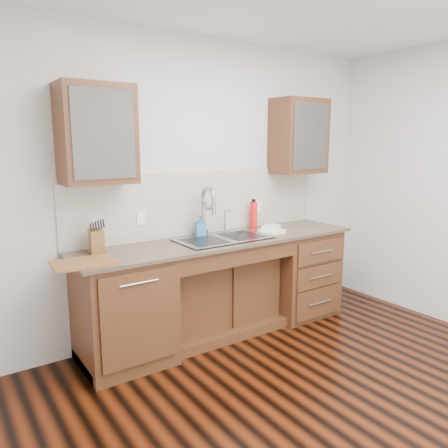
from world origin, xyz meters
TOP-DOWN VIEW (x-y plane):
  - ground at (0.00, 0.00)m, footprint 4.00×3.50m
  - wall_back at (0.00, 1.80)m, footprint 4.00×0.10m
  - base_cabinet_left at (-0.95, 1.44)m, footprint 0.70×0.62m
  - base_cabinet_center at (0.00, 1.53)m, footprint 1.20×0.44m
  - base_cabinet_right at (0.95, 1.44)m, footprint 0.70×0.62m
  - countertop at (0.00, 1.43)m, footprint 2.70×0.65m
  - backsplash at (0.00, 1.74)m, footprint 2.70×0.02m
  - sink at (0.00, 1.41)m, footprint 0.84×0.46m
  - faucet at (-0.07, 1.64)m, footprint 0.04×0.04m
  - filter_tap at (0.18, 1.65)m, footprint 0.02×0.02m
  - upper_cabinet_left at (-1.05, 1.58)m, footprint 0.55×0.34m
  - upper_cabinet_right at (1.05, 1.58)m, footprint 0.55×0.34m
  - outlet_left at (-0.65, 1.73)m, footprint 0.08×0.01m
  - outlet_right at (0.65, 1.73)m, footprint 0.08×0.01m
  - soap_bottle at (-0.12, 1.62)m, footprint 0.11×0.11m
  - water_bottle at (0.53, 1.64)m, footprint 0.09×0.09m
  - plate at (0.57, 1.41)m, footprint 0.35×0.35m
  - dish_towel at (0.62, 1.48)m, footprint 0.25×0.23m
  - knife_block at (-1.10, 1.57)m, footprint 0.13×0.18m
  - cutting_board at (-1.28, 1.30)m, footprint 0.46×0.34m
  - cup_left_a at (-1.10, 1.58)m, footprint 0.14×0.14m
  - cup_left_b at (-0.93, 1.58)m, footprint 0.12×0.12m
  - cup_right_a at (0.94, 1.58)m, footprint 0.14×0.14m
  - cup_right_b at (1.17, 1.58)m, footprint 0.10×0.10m

SIDE VIEW (x-z plane):
  - ground at x=0.00m, z-range -0.10..0.00m
  - base_cabinet_center at x=0.00m, z-range 0.00..0.70m
  - base_cabinet_left at x=-0.95m, z-range 0.00..0.88m
  - base_cabinet_right at x=0.95m, z-range 0.00..0.88m
  - sink at x=0.00m, z-range 0.73..0.92m
  - countertop at x=0.00m, z-range 0.88..0.91m
  - plate at x=0.57m, z-range 0.91..0.93m
  - cutting_board at x=-1.28m, z-range 0.91..0.93m
  - dish_towel at x=0.62m, z-range 0.93..0.96m
  - knife_block at x=-1.10m, z-range 0.91..1.09m
  - soap_bottle at x=-0.12m, z-range 0.91..1.10m
  - filter_tap at x=0.18m, z-range 0.91..1.15m
  - water_bottle at x=0.53m, z-range 0.91..1.18m
  - faucet at x=-0.07m, z-range 0.91..1.31m
  - outlet_left at x=-0.65m, z-range 1.06..1.18m
  - outlet_right at x=0.65m, z-range 1.06..1.18m
  - backsplash at x=0.00m, z-range 0.91..1.50m
  - wall_back at x=0.00m, z-range 0.00..2.70m
  - cup_right_b at x=1.17m, z-range 1.72..1.81m
  - cup_left_a at x=-1.10m, z-range 1.72..1.81m
  - cup_right_a at x=0.94m, z-range 1.72..1.82m
  - cup_left_b at x=-0.93m, z-range 1.72..1.82m
  - upper_cabinet_left at x=-1.05m, z-range 1.45..2.20m
  - upper_cabinet_right at x=1.05m, z-range 1.45..2.20m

